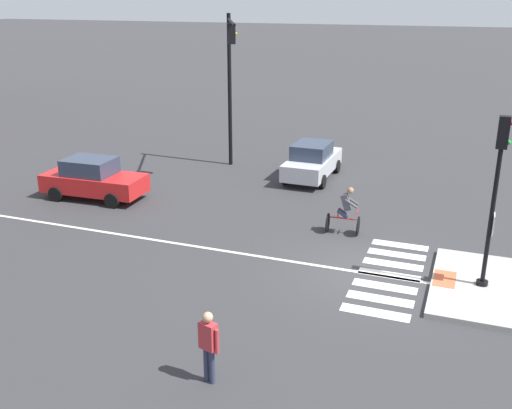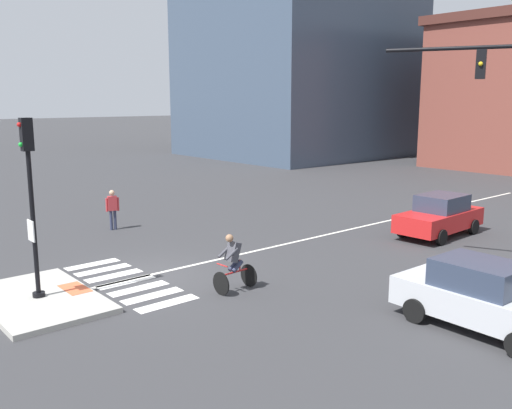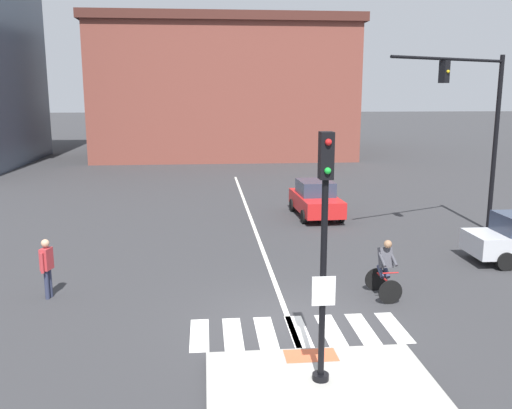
% 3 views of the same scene
% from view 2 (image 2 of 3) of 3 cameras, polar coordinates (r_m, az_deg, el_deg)
% --- Properties ---
extents(ground_plane, '(300.00, 300.00, 0.00)m').
position_cam_2_polar(ground_plane, '(17.37, -11.40, -7.38)').
color(ground_plane, '#333335').
extents(traffic_island, '(4.37, 2.69, 0.15)m').
position_cam_2_polar(traffic_island, '(16.16, -21.38, -9.04)').
color(traffic_island, '#A3A099').
rests_on(traffic_island, ground).
extents(tactile_pad_front, '(1.10, 0.60, 0.01)m').
position_cam_2_polar(tactile_pad_front, '(16.45, -18.10, -8.18)').
color(tactile_pad_front, '#DB5B38').
rests_on(tactile_pad_front, traffic_island).
extents(signal_pole, '(0.44, 0.38, 4.74)m').
position_cam_2_polar(signal_pole, '(15.46, -22.15, 1.25)').
color(signal_pole, black).
rests_on(signal_pole, traffic_island).
extents(crosswalk_stripe_a, '(0.44, 1.80, 0.01)m').
position_cam_2_polar(crosswalk_stripe_a, '(19.13, -16.45, -5.91)').
color(crosswalk_stripe_a, silver).
rests_on(crosswalk_stripe_a, ground).
extents(crosswalk_stripe_b, '(0.44, 1.80, 0.01)m').
position_cam_2_polar(crosswalk_stripe_b, '(18.44, -15.45, -6.48)').
color(crosswalk_stripe_b, silver).
rests_on(crosswalk_stripe_b, ground).
extents(crosswalk_stripe_c, '(0.44, 1.80, 0.01)m').
position_cam_2_polar(crosswalk_stripe_c, '(17.77, -14.38, -7.08)').
color(crosswalk_stripe_c, silver).
rests_on(crosswalk_stripe_c, ground).
extents(crosswalk_stripe_d, '(0.44, 1.80, 0.01)m').
position_cam_2_polar(crosswalk_stripe_d, '(17.10, -13.22, -7.74)').
color(crosswalk_stripe_d, silver).
rests_on(crosswalk_stripe_d, ground).
extents(crosswalk_stripe_e, '(0.44, 1.80, 0.01)m').
position_cam_2_polar(crosswalk_stripe_e, '(16.44, -11.96, -8.44)').
color(crosswalk_stripe_e, silver).
rests_on(crosswalk_stripe_e, ground).
extents(crosswalk_stripe_f, '(0.44, 1.80, 0.01)m').
position_cam_2_polar(crosswalk_stripe_f, '(15.80, -10.59, -9.19)').
color(crosswalk_stripe_f, silver).
rests_on(crosswalk_stripe_f, ground).
extents(crosswalk_stripe_g, '(0.44, 1.80, 0.01)m').
position_cam_2_polar(crosswalk_stripe_g, '(15.16, -9.10, -10.00)').
color(crosswalk_stripe_g, silver).
rests_on(crosswalk_stripe_g, ground).
extents(lane_centre_line, '(0.14, 28.00, 0.01)m').
position_cam_2_polar(lane_centre_line, '(23.73, 10.06, -2.43)').
color(lane_centre_line, silver).
rests_on(lane_centre_line, ground).
extents(building_corner_left, '(17.68, 18.81, 21.25)m').
position_cam_2_polar(building_corner_left, '(55.33, 4.37, 16.20)').
color(building_corner_left, '#3D4C60').
rests_on(building_corner_left, ground).
extents(car_silver_cross_right, '(4.12, 1.88, 1.64)m').
position_cam_2_polar(car_silver_cross_right, '(14.16, 22.23, -8.75)').
color(car_silver_cross_right, silver).
rests_on(car_silver_cross_right, ground).
extents(car_red_eastbound_far, '(1.97, 4.17, 1.64)m').
position_cam_2_polar(car_red_eastbound_far, '(23.17, 18.36, -1.09)').
color(car_red_eastbound_far, red).
rests_on(car_red_eastbound_far, ground).
extents(cyclist, '(0.72, 1.13, 1.68)m').
position_cam_2_polar(cyclist, '(15.64, -2.34, -5.87)').
color(cyclist, black).
rests_on(cyclist, ground).
extents(pedestrian_at_curb_left, '(0.31, 0.53, 1.67)m').
position_cam_2_polar(pedestrian_at_curb_left, '(23.70, -14.52, -0.20)').
color(pedestrian_at_curb_left, '#2D334C').
rests_on(pedestrian_at_curb_left, ground).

